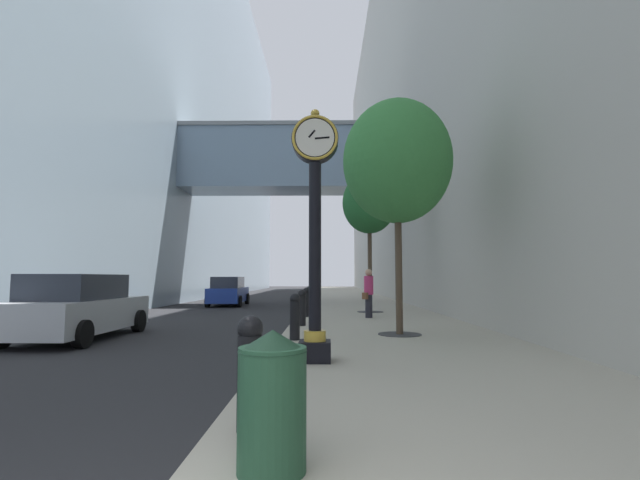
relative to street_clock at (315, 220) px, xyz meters
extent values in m
plane|color=#262628|center=(-0.94, 20.89, -2.61)|extent=(110.00, 110.00, 0.00)
cube|color=#ADA593|center=(1.92, 23.89, -2.54)|extent=(5.71, 80.00, 0.14)
cube|color=#93A8B7|center=(-13.30, 23.89, 14.35)|extent=(9.00, 80.00, 33.91)
cube|color=#758EA8|center=(-2.01, 20.10, 6.33)|extent=(14.17, 3.20, 3.75)
cube|color=gray|center=(-2.01, 20.10, 8.33)|extent=(14.17, 3.40, 0.24)
cube|color=#B7B2A8|center=(9.27, 23.89, 12.66)|extent=(9.00, 80.00, 30.55)
cube|color=black|center=(0.00, 0.01, -2.30)|extent=(0.55, 0.55, 0.35)
cylinder|color=gold|center=(0.00, 0.01, -2.03)|extent=(0.39, 0.38, 0.18)
cylinder|color=black|center=(0.00, 0.01, -0.45)|extent=(0.22, 0.22, 2.98)
cylinder|color=black|center=(0.00, 0.01, 1.46)|extent=(0.84, 0.28, 0.84)
torus|color=gold|center=(0.00, -0.14, 1.46)|extent=(0.82, 0.05, 0.82)
cylinder|color=silver|center=(0.00, -0.14, 1.46)|extent=(0.69, 0.01, 0.69)
cylinder|color=silver|center=(0.00, 0.16, 1.46)|extent=(0.69, 0.01, 0.69)
sphere|color=gold|center=(0.00, 0.01, 1.95)|extent=(0.16, 0.16, 0.16)
cube|color=black|center=(-0.05, -0.15, 1.52)|extent=(0.13, 0.01, 0.15)
cube|color=black|center=(0.13, -0.15, 1.45)|extent=(0.26, 0.01, 0.05)
cylinder|color=black|center=(-0.54, -3.55, -2.02)|extent=(0.24, 0.24, 0.90)
sphere|color=black|center=(-0.54, -3.55, -1.51)|extent=(0.25, 0.25, 0.25)
cylinder|color=black|center=(-0.54, 2.70, -2.02)|extent=(0.24, 0.24, 0.90)
sphere|color=black|center=(-0.54, 2.70, -1.51)|extent=(0.25, 0.25, 0.25)
cylinder|color=black|center=(-0.54, 5.82, -2.02)|extent=(0.24, 0.24, 0.90)
sphere|color=black|center=(-0.54, 5.82, -1.51)|extent=(0.25, 0.25, 0.25)
cylinder|color=black|center=(-0.54, 8.95, -2.02)|extent=(0.24, 0.24, 0.90)
sphere|color=black|center=(-0.54, 8.95, -1.51)|extent=(0.25, 0.25, 0.25)
cylinder|color=black|center=(-0.54, 12.07, -2.02)|extent=(0.24, 0.24, 0.90)
sphere|color=black|center=(-0.54, 12.07, -1.51)|extent=(0.25, 0.25, 0.25)
cylinder|color=#333335|center=(2.08, 3.70, -2.46)|extent=(1.10, 1.10, 0.02)
cylinder|color=#4C3D2D|center=(2.08, 3.70, -0.75)|extent=(0.18, 0.18, 3.44)
ellipsoid|color=#387F3D|center=(2.08, 3.70, 2.04)|extent=(2.85, 2.85, 3.28)
cylinder|color=#333335|center=(2.08, 11.26, -2.46)|extent=(1.10, 1.10, 0.02)
cylinder|color=#4C3D2D|center=(2.08, 11.26, -0.57)|extent=(0.18, 0.18, 3.81)
ellipsoid|color=#23602D|center=(2.08, 11.26, 2.21)|extent=(2.32, 2.32, 2.66)
cylinder|color=#234C33|center=(-0.22, -4.44, -2.01)|extent=(0.52, 0.52, 0.92)
cone|color=#183523|center=(-0.22, -4.44, -1.50)|extent=(0.53, 0.53, 0.16)
cylinder|color=#23232D|center=(1.76, 8.57, -2.05)|extent=(0.37, 0.37, 0.84)
cylinder|color=#C6336B|center=(1.76, 8.57, -1.30)|extent=(0.48, 0.48, 0.68)
sphere|color=tan|center=(1.76, 8.57, -0.83)|extent=(0.26, 0.26, 0.26)
cube|color=brown|center=(1.62, 8.41, -1.68)|extent=(0.23, 0.22, 0.24)
cube|color=navy|center=(-5.39, 17.93, -2.00)|extent=(1.86, 4.48, 0.79)
cube|color=#282D38|center=(-5.39, 17.71, -1.29)|extent=(1.59, 2.53, 0.65)
cylinder|color=black|center=(-6.30, 19.40, -2.29)|extent=(0.24, 0.65, 0.64)
cylinder|color=black|center=(-4.59, 19.46, -2.29)|extent=(0.24, 0.65, 0.64)
cylinder|color=black|center=(-6.19, 16.39, -2.29)|extent=(0.24, 0.65, 0.64)
cylinder|color=black|center=(-4.49, 16.45, -2.29)|extent=(0.24, 0.65, 0.64)
cube|color=#B7BABF|center=(-6.24, 3.82, -1.99)|extent=(1.88, 4.55, 0.81)
cube|color=#282D38|center=(-6.24, 3.59, -1.27)|extent=(1.65, 2.55, 0.66)
cylinder|color=black|center=(-7.18, 5.36, -2.29)|extent=(0.22, 0.64, 0.64)
cylinder|color=black|center=(-5.33, 5.37, -2.29)|extent=(0.22, 0.64, 0.64)
cylinder|color=black|center=(-7.16, 2.27, -2.29)|extent=(0.22, 0.64, 0.64)
cylinder|color=black|center=(-5.31, 2.28, -2.29)|extent=(0.22, 0.64, 0.64)
camera|label=1|loc=(0.19, -7.92, -1.03)|focal=25.19mm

